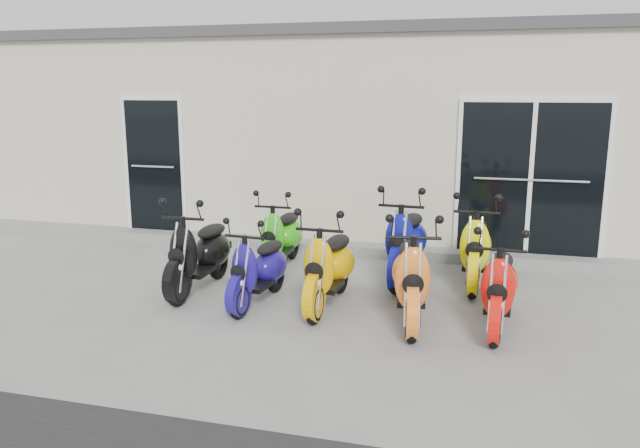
{
  "coord_description": "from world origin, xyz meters",
  "views": [
    {
      "loc": [
        2.01,
        -6.86,
        2.44
      ],
      "look_at": [
        0.0,
        0.6,
        0.75
      ],
      "focal_mm": 35.0,
      "sensor_mm": 36.0,
      "label": 1
    }
  ],
  "objects_px": {
    "scooter_front_red": "(500,275)",
    "scooter_back_blue": "(406,231)",
    "scooter_back_green": "(281,228)",
    "scooter_front_black": "(199,243)",
    "scooter_back_yellow": "(476,237)",
    "scooter_front_orange_a": "(329,255)",
    "scooter_front_orange_b": "(411,265)",
    "scooter_front_blue": "(258,259)"
  },
  "relations": [
    {
      "from": "scooter_front_orange_a",
      "to": "scooter_back_green",
      "type": "relative_size",
      "value": 1.06
    },
    {
      "from": "scooter_front_red",
      "to": "scooter_back_blue",
      "type": "xyz_separation_m",
      "value": [
        -1.14,
        1.42,
        0.07
      ]
    },
    {
      "from": "scooter_front_black",
      "to": "scooter_front_red",
      "type": "bearing_deg",
      "value": -4.42
    },
    {
      "from": "scooter_front_black",
      "to": "scooter_back_green",
      "type": "distance_m",
      "value": 1.37
    },
    {
      "from": "scooter_front_orange_a",
      "to": "scooter_front_red",
      "type": "distance_m",
      "value": 1.85
    },
    {
      "from": "scooter_back_green",
      "to": "scooter_back_yellow",
      "type": "xyz_separation_m",
      "value": [
        2.58,
        -0.07,
        0.05
      ]
    },
    {
      "from": "scooter_front_orange_b",
      "to": "scooter_back_yellow",
      "type": "bearing_deg",
      "value": 58.8
    },
    {
      "from": "scooter_front_black",
      "to": "scooter_back_green",
      "type": "xyz_separation_m",
      "value": [
        0.65,
        1.21,
        -0.04
      ]
    },
    {
      "from": "scooter_back_blue",
      "to": "scooter_back_yellow",
      "type": "xyz_separation_m",
      "value": [
        0.86,
        0.03,
        -0.02
      ]
    },
    {
      "from": "scooter_front_blue",
      "to": "scooter_back_yellow",
      "type": "relative_size",
      "value": 0.87
    },
    {
      "from": "scooter_front_blue",
      "to": "scooter_back_blue",
      "type": "relative_size",
      "value": 0.83
    },
    {
      "from": "scooter_front_red",
      "to": "scooter_back_blue",
      "type": "bearing_deg",
      "value": 132.17
    },
    {
      "from": "scooter_front_black",
      "to": "scooter_front_orange_b",
      "type": "height_order",
      "value": "scooter_front_orange_b"
    },
    {
      "from": "scooter_back_yellow",
      "to": "scooter_back_blue",
      "type": "bearing_deg",
      "value": -177.77
    },
    {
      "from": "scooter_back_green",
      "to": "scooter_front_red",
      "type": "bearing_deg",
      "value": -28.37
    },
    {
      "from": "scooter_front_black",
      "to": "scooter_back_blue",
      "type": "relative_size",
      "value": 0.94
    },
    {
      "from": "scooter_front_red",
      "to": "scooter_front_black",
      "type": "bearing_deg",
      "value": 178.29
    },
    {
      "from": "scooter_front_black",
      "to": "scooter_front_orange_a",
      "type": "bearing_deg",
      "value": -4.14
    },
    {
      "from": "scooter_front_red",
      "to": "scooter_front_orange_a",
      "type": "bearing_deg",
      "value": 178.05
    },
    {
      "from": "scooter_back_yellow",
      "to": "scooter_front_orange_a",
      "type": "bearing_deg",
      "value": -140.8
    },
    {
      "from": "scooter_front_orange_b",
      "to": "scooter_back_green",
      "type": "bearing_deg",
      "value": 133.14
    },
    {
      "from": "scooter_back_blue",
      "to": "scooter_back_yellow",
      "type": "height_order",
      "value": "scooter_back_blue"
    },
    {
      "from": "scooter_front_orange_b",
      "to": "scooter_back_green",
      "type": "height_order",
      "value": "scooter_front_orange_b"
    },
    {
      "from": "scooter_front_orange_b",
      "to": "scooter_back_blue",
      "type": "height_order",
      "value": "scooter_back_blue"
    },
    {
      "from": "scooter_back_green",
      "to": "scooter_back_yellow",
      "type": "height_order",
      "value": "scooter_back_yellow"
    },
    {
      "from": "scooter_front_blue",
      "to": "scooter_back_blue",
      "type": "distance_m",
      "value": 2.04
    },
    {
      "from": "scooter_front_orange_a",
      "to": "scooter_back_yellow",
      "type": "xyz_separation_m",
      "value": [
        1.57,
        1.28,
        0.02
      ]
    },
    {
      "from": "scooter_front_red",
      "to": "scooter_back_green",
      "type": "xyz_separation_m",
      "value": [
        -2.86,
        1.52,
        -0.0
      ]
    },
    {
      "from": "scooter_front_red",
      "to": "scooter_front_blue",
      "type": "bearing_deg",
      "value": -177.62
    },
    {
      "from": "scooter_back_green",
      "to": "scooter_back_blue",
      "type": "height_order",
      "value": "scooter_back_blue"
    },
    {
      "from": "scooter_front_orange_b",
      "to": "scooter_front_red",
      "type": "xyz_separation_m",
      "value": [
        0.9,
        0.04,
        -0.05
      ]
    },
    {
      "from": "scooter_front_red",
      "to": "scooter_back_green",
      "type": "distance_m",
      "value": 3.24
    },
    {
      "from": "scooter_front_blue",
      "to": "scooter_back_blue",
      "type": "height_order",
      "value": "scooter_back_blue"
    },
    {
      "from": "scooter_front_black",
      "to": "scooter_back_yellow",
      "type": "height_order",
      "value": "scooter_back_yellow"
    },
    {
      "from": "scooter_back_yellow",
      "to": "scooter_front_orange_b",
      "type": "bearing_deg",
      "value": -112.67
    },
    {
      "from": "scooter_front_orange_a",
      "to": "scooter_back_yellow",
      "type": "bearing_deg",
      "value": 40.87
    },
    {
      "from": "scooter_front_orange_b",
      "to": "scooter_back_green",
      "type": "relative_size",
      "value": 1.09
    },
    {
      "from": "scooter_back_yellow",
      "to": "scooter_front_blue",
      "type": "bearing_deg",
      "value": -149.25
    },
    {
      "from": "scooter_back_yellow",
      "to": "scooter_back_green",
      "type": "bearing_deg",
      "value": 178.57
    },
    {
      "from": "scooter_front_red",
      "to": "scooter_back_blue",
      "type": "height_order",
      "value": "scooter_back_blue"
    },
    {
      "from": "scooter_back_green",
      "to": "scooter_front_black",
      "type": "bearing_deg",
      "value": -118.61
    },
    {
      "from": "scooter_front_blue",
      "to": "scooter_front_orange_b",
      "type": "xyz_separation_m",
      "value": [
        1.74,
        -0.08,
        0.08
      ]
    }
  ]
}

